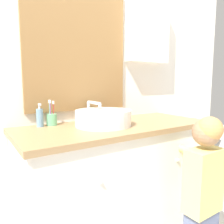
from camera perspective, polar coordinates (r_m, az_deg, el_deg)
The scene contains 6 objects.
wall_back at distance 1.82m, azimuth -4.02°, elevation 11.61°, with size 3.20×0.18×2.50m.
vanity_counter at distance 1.69m, azimuth 1.38°, elevation -17.57°, with size 1.39×0.60×0.85m.
sink_basin at distance 1.51m, azimuth -2.34°, elevation -1.42°, with size 0.39×0.44×0.16m.
toothbrush_holder at distance 1.57m, azimuth -15.49°, elevation -1.73°, with size 0.07×0.07×0.18m.
soap_dispenser at distance 1.54m, azimuth -18.34°, elevation -1.35°, with size 0.04×0.04×0.16m.
child_figure at distance 1.49m, azimuth 22.66°, elevation -17.02°, with size 0.24×0.48×0.96m.
Camera 1 is at (-0.88, -0.95, 1.14)m, focal length 35.00 mm.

